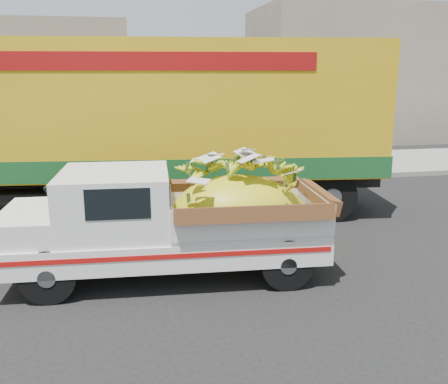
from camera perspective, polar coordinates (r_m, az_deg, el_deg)
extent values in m
plane|color=black|center=(7.62, -16.00, -11.43)|extent=(100.00, 100.00, 0.00)
cube|color=gray|center=(14.08, -14.02, 0.56)|extent=(60.00, 0.25, 0.15)
cube|color=gray|center=(16.14, -13.73, 2.20)|extent=(60.00, 4.00, 0.14)
cube|color=gray|center=(26.33, 19.37, 12.53)|extent=(14.00, 6.00, 6.00)
cylinder|color=black|center=(7.43, -19.47, -9.05)|extent=(0.80, 0.28, 0.78)
cylinder|color=black|center=(8.82, -17.57, -5.32)|extent=(0.80, 0.28, 0.78)
cylinder|color=black|center=(7.50, 7.18, -8.13)|extent=(0.80, 0.28, 0.78)
cylinder|color=black|center=(8.87, 4.70, -4.58)|extent=(0.80, 0.28, 0.78)
cube|color=silver|center=(7.91, -6.65, -5.55)|extent=(4.95, 2.06, 0.40)
cube|color=#A50F0C|center=(7.06, -6.50, -7.37)|extent=(4.74, 0.32, 0.07)
cube|color=silver|center=(8.27, -23.49, -6.57)|extent=(0.21, 1.72, 0.14)
cube|color=silver|center=(8.01, -21.09, -3.23)|extent=(0.98, 1.70, 0.37)
cube|color=silver|center=(7.74, -12.33, -1.05)|extent=(1.70, 1.78, 0.93)
cube|color=black|center=(6.87, -12.07, -1.38)|extent=(0.88, 0.07, 0.43)
cube|color=silver|center=(7.88, 2.29, -2.00)|extent=(2.48, 1.90, 0.53)
ellipsoid|color=yellow|center=(7.89, 1.55, -2.78)|extent=(2.23, 1.54, 1.32)
cylinder|color=black|center=(10.96, 12.06, -0.45)|extent=(1.13, 0.44, 1.10)
cylinder|color=black|center=(12.84, 9.52, 1.71)|extent=(1.13, 0.44, 1.10)
cylinder|color=black|center=(10.68, 5.88, -0.58)|extent=(1.13, 0.44, 1.10)
cylinder|color=black|center=(12.60, 4.22, 1.64)|extent=(1.13, 0.44, 1.10)
cube|color=black|center=(11.53, -12.41, 1.39)|extent=(12.04, 2.38, 0.36)
cube|color=gold|center=(11.30, -12.83, 9.34)|extent=(11.97, 3.84, 2.84)
cube|color=#164F21|center=(11.44, -12.52, 3.50)|extent=(12.03, 3.87, 0.45)
cube|color=maroon|center=(10.03, -14.12, 14.33)|extent=(8.35, 0.99, 0.35)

